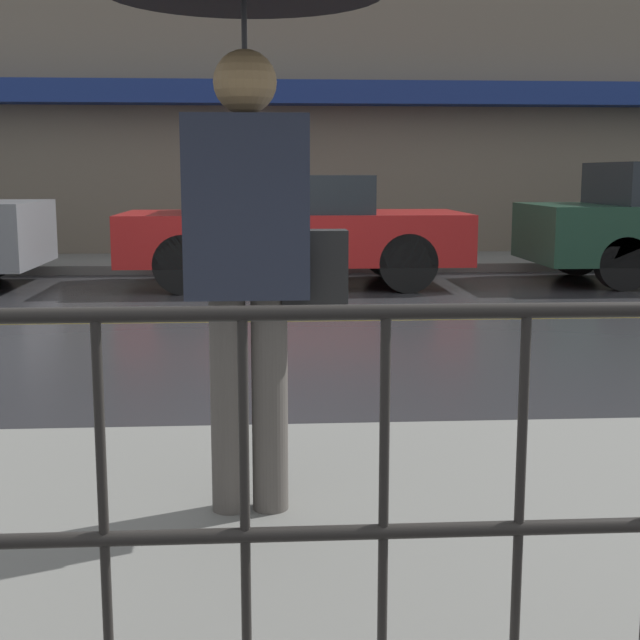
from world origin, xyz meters
The scene contains 8 objects.
ground_plane centered at (0.00, 0.00, 0.00)m, with size 80.00×80.00×0.00m, color #262628.
sidewalk_near centered at (0.00, -5.31, 0.06)m, with size 28.00×2.66×0.12m.
sidewalk_far centered at (0.00, 4.95, 0.06)m, with size 28.00×1.95×0.12m.
lane_marking centered at (0.00, 0.00, 0.00)m, with size 25.20×0.12×0.01m.
building_storefront centered at (0.00, 6.05, 2.67)m, with size 28.00×0.85×5.36m.
railing_foreground centered at (0.00, -6.39, 0.73)m, with size 12.00×0.04×0.97m.
pedestrian centered at (0.00, -5.13, 1.74)m, with size 0.98×0.98×2.09m.
car_red centered at (0.40, 2.73, 0.72)m, with size 4.21×1.82×1.36m.
Camera 1 is at (0.05, -8.36, 1.39)m, focal length 50.00 mm.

